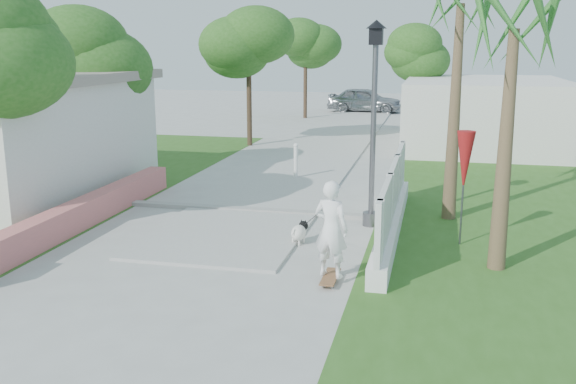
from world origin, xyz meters
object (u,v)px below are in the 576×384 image
(bollard, at_px, (296,160))
(patio_umbrella, at_px, (465,162))
(dog, at_px, (299,232))
(street_lamp, at_px, (374,117))
(parked_car, at_px, (365,100))
(skateboarder, at_px, (313,222))

(bollard, relative_size, patio_umbrella, 0.47)
(patio_umbrella, distance_m, dog, 3.54)
(bollard, distance_m, patio_umbrella, 7.25)
(street_lamp, distance_m, parked_car, 24.45)
(dog, bearing_deg, patio_umbrella, 25.31)
(parked_car, bearing_deg, patio_umbrella, -166.32)
(street_lamp, height_order, bollard, street_lamp)
(patio_umbrella, xyz_separation_m, parked_car, (-4.79, 25.22, -0.95))
(patio_umbrella, bearing_deg, dog, -168.61)
(bollard, bearing_deg, skateboarder, -75.17)
(bollard, relative_size, parked_car, 0.25)
(bollard, relative_size, dog, 1.71)
(patio_umbrella, distance_m, parked_car, 25.68)
(bollard, height_order, dog, bollard)
(skateboarder, relative_size, parked_car, 0.62)
(street_lamp, xyz_separation_m, dog, (-1.27, -1.64, -2.18))
(street_lamp, relative_size, patio_umbrella, 1.93)
(skateboarder, bearing_deg, patio_umbrella, -130.60)
(street_lamp, height_order, skateboarder, street_lamp)
(street_lamp, relative_size, bollard, 4.07)
(street_lamp, height_order, patio_umbrella, street_lamp)
(bollard, xyz_separation_m, parked_car, (-0.19, 19.72, 0.15))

